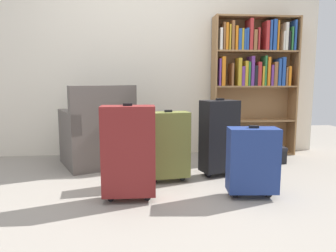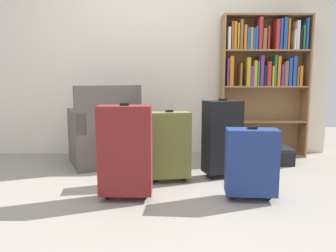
# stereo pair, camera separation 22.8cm
# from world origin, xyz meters

# --- Properties ---
(ground_plane) EXTENTS (7.88, 7.88, 0.00)m
(ground_plane) POSITION_xyz_m (0.00, 0.00, 0.00)
(ground_plane) COLOR gray
(back_wall) EXTENTS (4.50, 0.10, 2.60)m
(back_wall) POSITION_xyz_m (0.00, 1.73, 1.30)
(back_wall) COLOR beige
(back_wall) RESTS_ON ground
(bookshelf) EXTENTS (1.06, 0.26, 1.73)m
(bookshelf) POSITION_xyz_m (1.37, 1.55, 1.05)
(bookshelf) COLOR olive
(bookshelf) RESTS_ON ground
(armchair) EXTENTS (0.92, 0.92, 0.90)m
(armchair) POSITION_xyz_m (-0.55, 1.17, 0.32)
(armchair) COLOR #59514C
(armchair) RESTS_ON ground
(mug) EXTENTS (0.12, 0.08, 0.10)m
(mug) POSITION_xyz_m (-0.06, 1.05, 0.05)
(mug) COLOR red
(mug) RESTS_ON ground
(storage_box) EXTENTS (0.48, 0.28, 0.19)m
(storage_box) POSITION_xyz_m (1.36, 1.12, 0.10)
(storage_box) COLOR black
(storage_box) RESTS_ON ground
(suitcase_black) EXTENTS (0.40, 0.31, 0.78)m
(suitcase_black) POSITION_xyz_m (0.71, 0.65, 0.40)
(suitcase_black) COLOR black
(suitcase_black) RESTS_ON ground
(suitcase_olive) EXTENTS (0.41, 0.24, 0.68)m
(suitcase_olive) POSITION_xyz_m (0.19, 0.50, 0.35)
(suitcase_olive) COLOR brown
(suitcase_olive) RESTS_ON ground
(suitcase_dark_red) EXTENTS (0.42, 0.20, 0.78)m
(suitcase_dark_red) POSITION_xyz_m (-0.17, 0.05, 0.40)
(suitcase_dark_red) COLOR maroon
(suitcase_dark_red) RESTS_ON ground
(suitcase_navy_blue) EXTENTS (0.42, 0.24, 0.60)m
(suitcase_navy_blue) POSITION_xyz_m (0.83, 0.03, 0.31)
(suitcase_navy_blue) COLOR navy
(suitcase_navy_blue) RESTS_ON ground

